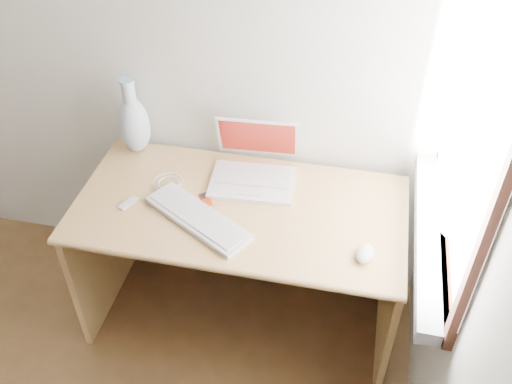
% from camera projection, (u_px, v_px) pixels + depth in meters
% --- Properties ---
extents(back_wall, '(3.50, 0.04, 2.60)m').
position_uv_depth(back_wall, '(35.00, 10.00, 2.36)').
color(back_wall, silver).
rests_on(back_wall, floor).
extents(window, '(0.11, 0.99, 1.10)m').
position_uv_depth(window, '(469.00, 122.00, 1.77)').
color(window, white).
rests_on(window, right_wall).
extents(desk, '(1.35, 0.67, 0.71)m').
position_uv_depth(desk, '(245.00, 228.00, 2.51)').
color(desk, tan).
rests_on(desk, floor).
extents(laptop, '(0.37, 0.32, 0.24)m').
position_uv_depth(laptop, '(255.00, 167.00, 2.42)').
color(laptop, white).
rests_on(laptop, desk).
extents(external_keyboard, '(0.49, 0.37, 0.02)m').
position_uv_depth(external_keyboard, '(198.00, 218.00, 2.25)').
color(external_keyboard, white).
rests_on(external_keyboard, desk).
extents(mouse, '(0.08, 0.12, 0.04)m').
position_uv_depth(mouse, '(365.00, 253.00, 2.09)').
color(mouse, white).
rests_on(mouse, desk).
extents(ipod, '(0.08, 0.09, 0.01)m').
position_uv_depth(ipod, '(205.00, 200.00, 2.34)').
color(ipod, '#B6270C').
rests_on(ipod, desk).
extents(cable_coil, '(0.16, 0.16, 0.01)m').
position_uv_depth(cable_coil, '(168.00, 182.00, 2.43)').
color(cable_coil, white).
rests_on(cable_coil, desk).
extents(remote, '(0.07, 0.09, 0.01)m').
position_uv_depth(remote, '(128.00, 203.00, 2.33)').
color(remote, white).
rests_on(remote, desk).
extents(vase, '(0.14, 0.14, 0.36)m').
position_uv_depth(vase, '(134.00, 123.00, 2.51)').
color(vase, silver).
rests_on(vase, desk).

